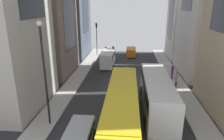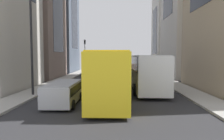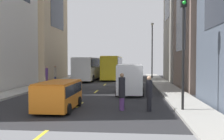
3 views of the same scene
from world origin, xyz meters
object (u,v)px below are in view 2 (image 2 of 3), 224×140
(delivery_van_white, at_px, (96,67))
(pedestrian_waiting_curb, at_px, (94,67))
(car_silver_0, at_px, (63,91))
(streetcar_yellow, at_px, (111,71))
(city_bus_white, at_px, (145,69))
(pedestrian_walking_far, at_px, (164,72))
(pedestrian_crossing_mid, at_px, (101,67))
(pedestrian_crossing_near, at_px, (160,70))
(car_orange_1, at_px, (119,67))
(traffic_light_near_corner, at_px, (85,50))

(delivery_van_white, xyz_separation_m, pedestrian_waiting_curb, (1.24, -7.60, -0.44))
(car_silver_0, bearing_deg, streetcar_yellow, -138.19)
(city_bus_white, bearing_deg, pedestrian_walking_far, -119.04)
(delivery_van_white, height_order, pedestrian_crossing_mid, delivery_van_white)
(streetcar_yellow, height_order, pedestrian_walking_far, streetcar_yellow)
(delivery_van_white, relative_size, pedestrian_waiting_curb, 2.86)
(car_silver_0, relative_size, pedestrian_crossing_near, 1.98)
(car_orange_1, bearing_deg, pedestrian_waiting_curb, 1.14)
(delivery_van_white, relative_size, traffic_light_near_corner, 0.88)
(car_silver_0, relative_size, pedestrian_crossing_mid, 1.95)
(traffic_light_near_corner, bearing_deg, pedestrian_crossing_near, 133.14)
(pedestrian_crossing_mid, bearing_deg, city_bus_white, 140.37)
(pedestrian_crossing_mid, bearing_deg, car_orange_1, -141.13)
(pedestrian_walking_far, bearing_deg, streetcar_yellow, 161.11)
(traffic_light_near_corner, bearing_deg, city_bus_white, 113.14)
(delivery_van_white, bearing_deg, pedestrian_walking_far, 137.35)
(pedestrian_walking_far, height_order, traffic_light_near_corner, traffic_light_near_corner)
(pedestrian_waiting_curb, distance_m, pedestrian_walking_far, 19.81)
(car_silver_0, xyz_separation_m, traffic_light_near_corner, (3.14, -28.80, 3.80))
(streetcar_yellow, xyz_separation_m, pedestrian_crossing_near, (-6.59, -12.31, -0.83))
(city_bus_white, height_order, streetcar_yellow, streetcar_yellow)
(streetcar_yellow, relative_size, car_silver_0, 3.03)
(streetcar_yellow, relative_size, delivery_van_white, 2.20)
(pedestrian_waiting_curb, xyz_separation_m, pedestrian_walking_far, (-10.92, 16.53, 0.20))
(streetcar_yellow, bearing_deg, car_silver_0, 41.81)
(streetcar_yellow, xyz_separation_m, car_orange_1, (-0.86, -26.04, -1.14))
(pedestrian_waiting_curb, distance_m, pedestrian_crossing_mid, 1.57)
(car_orange_1, xyz_separation_m, pedestrian_crossing_near, (-5.73, 13.73, 0.31))
(city_bus_white, height_order, pedestrian_crossing_near, city_bus_white)
(city_bus_white, bearing_deg, pedestrian_crossing_near, -110.60)
(streetcar_yellow, distance_m, pedestrian_walking_far, 11.49)
(pedestrian_crossing_near, bearing_deg, streetcar_yellow, -16.04)
(streetcar_yellow, distance_m, car_orange_1, 26.08)
(delivery_van_white, height_order, car_orange_1, delivery_van_white)
(car_silver_0, bearing_deg, pedestrian_walking_far, -128.34)
(city_bus_white, distance_m, car_orange_1, 22.57)
(pedestrian_waiting_curb, xyz_separation_m, traffic_light_near_corner, (1.86, -0.08, 3.61))
(streetcar_yellow, bearing_deg, delivery_van_white, -80.24)
(car_orange_1, relative_size, pedestrian_crossing_mid, 1.88)
(delivery_van_white, xyz_separation_m, pedestrian_walking_far, (-9.69, 8.92, -0.23))
(streetcar_yellow, height_order, pedestrian_crossing_mid, streetcar_yellow)
(pedestrian_walking_far, bearing_deg, city_bus_white, 166.84)
(pedestrian_crossing_near, bearing_deg, delivery_van_white, -109.59)
(delivery_van_white, xyz_separation_m, pedestrian_crossing_near, (-9.74, 6.02, -0.22))
(car_orange_1, distance_m, pedestrian_walking_far, 17.57)
(pedestrian_crossing_near, xyz_separation_m, pedestrian_crossing_mid, (9.41, -13.47, -0.16))
(car_orange_1, bearing_deg, delivery_van_white, 62.50)
(streetcar_yellow, xyz_separation_m, delivery_van_white, (3.15, -18.33, -0.61))
(car_silver_0, bearing_deg, car_orange_1, -97.84)
(pedestrian_walking_far, bearing_deg, pedestrian_crossing_mid, 45.63)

